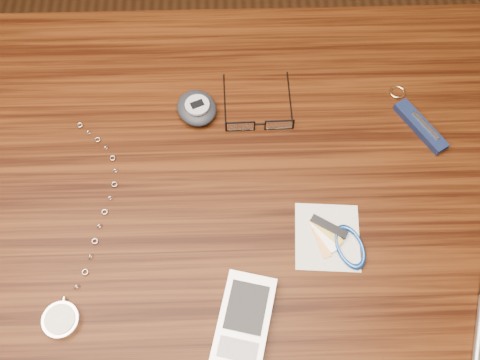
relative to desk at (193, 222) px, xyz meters
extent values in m
plane|color=#472814|center=(0.00, 0.00, -0.65)|extent=(3.80, 3.80, 0.00)
cube|color=#381909|center=(0.00, 0.00, 0.08)|extent=(1.00, 0.70, 0.03)
cylinder|color=#4C2814|center=(-0.45, 0.30, -0.29)|extent=(0.05, 0.05, 0.71)
cylinder|color=#4C2814|center=(0.45, 0.30, -0.29)|extent=(0.05, 0.05, 0.71)
cube|color=black|center=(0.08, 0.11, 0.11)|extent=(0.04, 0.00, 0.02)
cube|color=white|center=(0.08, 0.11, 0.11)|extent=(0.04, 0.00, 0.02)
cylinder|color=black|center=(0.05, 0.16, 0.10)|extent=(0.00, 0.10, 0.00)
cube|color=black|center=(0.14, 0.11, 0.11)|extent=(0.04, 0.00, 0.02)
cube|color=white|center=(0.14, 0.11, 0.11)|extent=(0.04, 0.00, 0.02)
cylinder|color=black|center=(0.16, 0.16, 0.10)|extent=(0.00, 0.10, 0.00)
cube|color=black|center=(0.11, 0.11, 0.12)|extent=(0.01, 0.00, 0.00)
torus|color=#EFBC7C|center=(0.32, 0.17, 0.10)|extent=(0.03, 0.03, 0.00)
cylinder|color=silver|center=(-0.15, -0.17, 0.11)|extent=(0.05, 0.05, 0.01)
cylinder|color=silver|center=(-0.15, -0.17, 0.11)|extent=(0.04, 0.04, 0.00)
cylinder|color=silver|center=(-0.15, -0.15, 0.11)|extent=(0.01, 0.01, 0.01)
torus|color=silver|center=(-0.14, -0.13, 0.11)|extent=(0.01, 0.01, 0.01)
torus|color=silver|center=(-0.13, -0.11, 0.11)|extent=(0.01, 0.01, 0.00)
torus|color=silver|center=(-0.13, -0.09, 0.11)|extent=(0.01, 0.01, 0.01)
torus|color=silver|center=(-0.12, -0.07, 0.11)|extent=(0.01, 0.01, 0.00)
torus|color=silver|center=(-0.12, -0.05, 0.11)|extent=(0.01, 0.01, 0.01)
torus|color=silver|center=(-0.11, -0.02, 0.11)|extent=(0.01, 0.01, 0.00)
torus|color=silver|center=(-0.11, 0.00, 0.11)|extent=(0.01, 0.00, 0.01)
torus|color=silver|center=(-0.10, 0.02, 0.11)|extent=(0.01, 0.01, 0.00)
torus|color=silver|center=(-0.10, 0.04, 0.11)|extent=(0.01, 0.00, 0.01)
torus|color=silver|center=(-0.11, 0.06, 0.11)|extent=(0.01, 0.01, 0.00)
torus|color=silver|center=(-0.12, 0.08, 0.11)|extent=(0.01, 0.01, 0.01)
torus|color=silver|center=(-0.13, 0.09, 0.11)|extent=(0.01, 0.01, 0.00)
torus|color=silver|center=(-0.15, 0.11, 0.11)|extent=(0.01, 0.01, 0.01)
torus|color=silver|center=(-0.16, 0.12, 0.11)|extent=(0.01, 0.01, 0.00)
cube|color=#B3B3B8|center=(0.07, -0.18, 0.11)|extent=(0.09, 0.13, 0.02)
cube|color=black|center=(0.08, -0.16, 0.12)|extent=(0.06, 0.07, 0.00)
cube|color=#9D9FA5|center=(0.07, -0.22, 0.12)|extent=(0.05, 0.04, 0.00)
ellipsoid|color=black|center=(0.01, 0.14, 0.11)|extent=(0.08, 0.08, 0.02)
cylinder|color=#A5A8AE|center=(0.01, 0.14, 0.13)|extent=(0.04, 0.04, 0.00)
cube|color=black|center=(0.01, 0.14, 0.13)|extent=(0.02, 0.02, 0.00)
cube|color=white|center=(0.19, -0.07, 0.10)|extent=(0.09, 0.10, 0.00)
torus|color=blue|center=(0.22, -0.08, 0.11)|extent=(0.07, 0.07, 0.01)
cube|color=#A9753C|center=(0.18, -0.07, 0.10)|extent=(0.03, 0.05, 0.00)
cube|color=silver|center=(0.19, -0.07, 0.11)|extent=(0.04, 0.05, 0.00)
cube|color=olive|center=(0.19, -0.06, 0.11)|extent=(0.05, 0.05, 0.00)
cube|color=black|center=(0.19, -0.06, 0.11)|extent=(0.05, 0.04, 0.00)
cube|color=#10173D|center=(0.35, 0.10, 0.11)|extent=(0.07, 0.10, 0.01)
cube|color=#BBBABF|center=(0.35, 0.10, 0.12)|extent=(0.03, 0.05, 0.00)
cylinder|color=#B0B1B4|center=(0.37, -0.19, 0.11)|extent=(0.05, 0.13, 0.01)
camera|label=1|loc=(0.07, -0.32, 0.78)|focal=40.00mm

